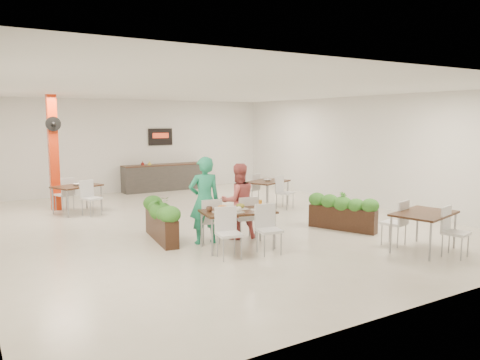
% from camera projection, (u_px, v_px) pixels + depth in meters
% --- Properties ---
extents(ground, '(12.00, 12.00, 0.00)m').
position_uv_depth(ground, '(214.00, 223.00, 11.46)').
color(ground, beige).
rests_on(ground, ground).
extents(room_shell, '(10.10, 12.10, 3.22)m').
position_uv_depth(room_shell, '(213.00, 141.00, 11.21)').
color(room_shell, white).
rests_on(room_shell, ground).
extents(red_column, '(0.40, 0.41, 3.20)m').
position_uv_depth(red_column, '(54.00, 151.00, 12.93)').
color(red_column, red).
rests_on(red_column, ground).
extents(service_counter, '(3.00, 0.64, 2.20)m').
position_uv_depth(service_counter, '(164.00, 177.00, 16.71)').
color(service_counter, '#312E2B').
rests_on(service_counter, ground).
extents(main_table, '(1.51, 1.80, 0.92)m').
position_uv_depth(main_table, '(237.00, 216.00, 9.15)').
color(main_table, black).
rests_on(main_table, ground).
extents(diner_man, '(0.71, 0.53, 1.78)m').
position_uv_depth(diner_man, '(204.00, 200.00, 9.47)').
color(diner_man, '#23986D').
rests_on(diner_man, ground).
extents(diner_woman, '(0.87, 0.73, 1.61)m').
position_uv_depth(diner_woman, '(238.00, 201.00, 9.89)').
color(diner_woman, '#DC6361').
rests_on(diner_woman, ground).
extents(planter_left, '(0.57, 1.77, 0.93)m').
position_uv_depth(planter_left, '(161.00, 217.00, 9.76)').
color(planter_left, black).
rests_on(planter_left, ground).
extents(planter_right, '(0.92, 1.58, 0.87)m').
position_uv_depth(planter_right, '(343.00, 209.00, 10.69)').
color(planter_right, black).
rests_on(planter_right, ground).
extents(side_table_a, '(1.39, 1.65, 0.92)m').
position_uv_depth(side_table_a, '(77.00, 190.00, 12.65)').
color(side_table_a, black).
rests_on(side_table_a, ground).
extents(side_table_b, '(1.46, 1.66, 0.92)m').
position_uv_depth(side_table_b, '(267.00, 185.00, 13.59)').
color(side_table_b, black).
rests_on(side_table_b, ground).
extents(side_table_c, '(1.48, 1.67, 0.92)m').
position_uv_depth(side_table_c, '(424.00, 218.00, 8.96)').
color(side_table_c, black).
rests_on(side_table_c, ground).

